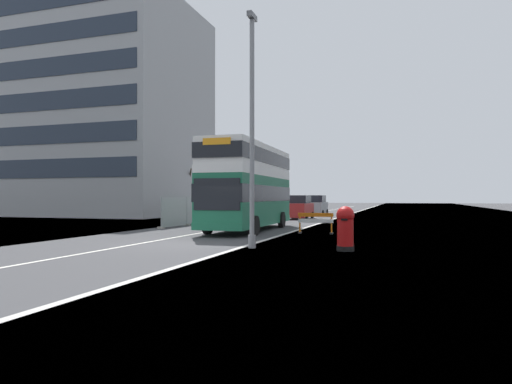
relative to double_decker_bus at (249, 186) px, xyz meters
The scene contains 10 objects.
ground 8.66m from the double_decker_bus, 86.30° to the right, with size 140.00×280.00×0.10m.
double_decker_bus is the anchor object (origin of this frame).
lamppost_foreground 9.38m from the double_decker_bus, 70.38° to the right, with size 0.29×0.70×8.94m.
red_pillar_postbox 10.89m from the double_decker_bus, 52.26° to the right, with size 0.65×0.65×1.61m.
roadworks_barrier 4.71m from the double_decker_bus, 16.57° to the right, with size 1.87×0.51×1.10m.
construction_site_fence 12.94m from the double_decker_bus, 115.80° to the left, with size 0.44×24.00×1.97m.
car_oncoming_near 14.72m from the double_decker_bus, 91.31° to the left, with size 2.04×4.29×2.09m.
car_receding_mid 23.78m from the double_decker_bus, 91.10° to the left, with size 1.95×4.51×2.13m.
bare_tree_far_verge_near 23.82m from the double_decker_bus, 124.95° to the left, with size 2.26×2.92×4.97m.
backdrop_office_block 30.64m from the double_decker_bus, 143.43° to the left, with size 21.05×15.93×22.39m.
Camera 1 is at (8.70, -16.81, 1.93)m, focal length 32.08 mm.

